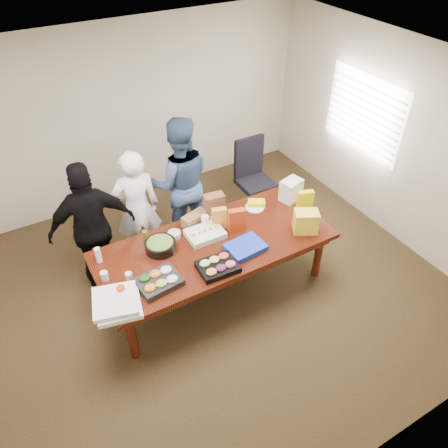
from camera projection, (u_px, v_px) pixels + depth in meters
floor at (216, 288)px, 5.59m from camera, size 5.50×5.00×0.02m
ceiling at (212, 79)px, 3.87m from camera, size 5.50×5.00×0.02m
wall_back at (132, 115)px, 6.41m from camera, size 5.50×0.04×2.70m
wall_front at (386, 385)px, 3.04m from camera, size 5.50×0.04×2.70m
wall_right at (395, 142)px, 5.79m from camera, size 0.04×5.00×2.70m
window_panel at (363, 114)px, 6.09m from camera, size 0.03×1.40×1.10m
window_blinds at (361, 115)px, 6.07m from camera, size 0.04×1.36×1.00m
conference_table at (215, 266)px, 5.34m from camera, size 2.80×1.20×0.75m
office_chair at (256, 181)px, 6.47m from camera, size 0.58×0.58×1.12m
person_center at (137, 209)px, 5.51m from camera, size 0.65×0.47×1.65m
person_right at (180, 182)px, 5.80m from camera, size 1.06×0.93×1.84m
person_left at (93, 227)px, 5.15m from camera, size 1.06×0.52×1.74m
veggie_tray at (159, 282)px, 4.59m from camera, size 0.48×0.40×0.07m
fruit_tray at (218, 267)px, 4.76m from camera, size 0.45×0.36×0.06m
sheet_cake at (205, 234)px, 5.18m from camera, size 0.43×0.33×0.08m
salad_bowl at (160, 246)px, 4.99m from camera, size 0.36×0.36×0.12m
chip_bag_blue at (245, 247)px, 5.01m from camera, size 0.46×0.36×0.06m
chip_bag_red at (237, 220)px, 5.21m from camera, size 0.22×0.14×0.29m
chip_bag_yellow at (305, 201)px, 5.50m from camera, size 0.21×0.14×0.30m
chip_bag_orange at (219, 218)px, 5.26m from camera, size 0.19×0.13×0.28m
mayo_jar at (205, 221)px, 5.31m from camera, size 0.10×0.10×0.15m
mustard_bottle at (223, 210)px, 5.45m from camera, size 0.07×0.07×0.18m
dressing_bottle at (145, 238)px, 5.03m from camera, size 0.07×0.07×0.20m
ranch_bottle at (98, 255)px, 4.81m from camera, size 0.07×0.07×0.19m
banana_bunch at (257, 203)px, 5.66m from camera, size 0.25×0.22×0.07m
bread_loaf at (195, 219)px, 5.36m from camera, size 0.36×0.23×0.13m
kraft_bag at (214, 206)px, 5.41m from camera, size 0.27×0.18×0.33m
red_cup at (121, 292)px, 4.44m from camera, size 0.09×0.09×0.12m
clear_cup_a at (129, 277)px, 4.62m from camera, size 0.09×0.09×0.10m
clear_cup_b at (104, 276)px, 4.62m from camera, size 0.08×0.08×0.11m
pizza_box_lower at (119, 306)px, 4.34m from camera, size 0.52×0.52×0.05m
pizza_box_upper at (115, 301)px, 4.32m from camera, size 0.54×0.54×0.05m
plate_a at (255, 208)px, 5.64m from camera, size 0.30×0.30×0.01m
plate_b at (254, 205)px, 5.67m from camera, size 0.24×0.24×0.01m
dip_bowl_a at (212, 215)px, 5.47m from camera, size 0.21×0.21×0.07m
dip_bowl_b at (174, 234)px, 5.19m from camera, size 0.17×0.17×0.06m
grocery_bag_white at (291, 190)px, 5.70m from camera, size 0.31×0.26×0.29m
grocery_bag_yellow at (306, 222)px, 5.20m from camera, size 0.34×0.31×0.28m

